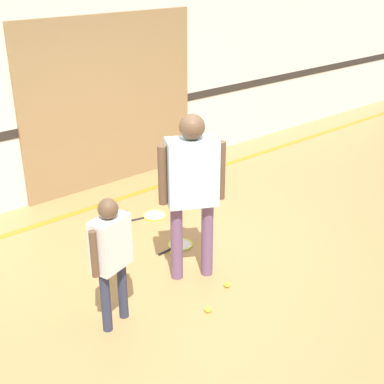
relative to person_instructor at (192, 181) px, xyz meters
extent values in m
plane|color=#A87F4C|center=(0.16, 0.06, -1.09)|extent=(16.00, 16.00, 0.00)
cube|color=silver|center=(0.16, 2.75, 0.51)|extent=(16.00, 0.06, 3.20)
cube|color=#2D2823|center=(0.16, 2.72, -0.07)|extent=(16.00, 0.01, 0.12)
cube|color=#93754C|center=(0.77, 2.69, 0.10)|extent=(2.75, 0.05, 2.39)
cube|color=orange|center=(0.16, 2.10, -1.09)|extent=(14.40, 0.10, 0.01)
cylinder|color=#6B4C70|center=(-0.14, 0.07, -0.67)|extent=(0.12, 0.12, 0.85)
cylinder|color=#6B4C70|center=(0.14, -0.07, -0.67)|extent=(0.12, 0.12, 0.85)
cube|color=silver|center=(0.00, 0.00, 0.09)|extent=(0.56, 0.47, 0.67)
sphere|color=brown|center=(0.00, 0.00, 0.55)|extent=(0.25, 0.25, 0.25)
cylinder|color=brown|center=(-0.26, 0.13, 0.08)|extent=(0.09, 0.09, 0.60)
cylinder|color=brown|center=(0.26, -0.13, 0.08)|extent=(0.09, 0.09, 0.60)
cylinder|color=#2D334C|center=(-1.16, -0.19, -0.79)|extent=(0.09, 0.09, 0.61)
cylinder|color=#2D334C|center=(-0.94, -0.12, -0.79)|extent=(0.09, 0.09, 0.61)
cube|color=silver|center=(-1.05, -0.16, -0.24)|extent=(0.40, 0.29, 0.48)
sphere|color=brown|center=(-1.05, -0.16, 0.09)|extent=(0.18, 0.18, 0.18)
cylinder|color=brown|center=(-1.25, -0.22, -0.25)|extent=(0.06, 0.06, 0.43)
cylinder|color=brown|center=(-0.85, -0.10, -0.25)|extent=(0.06, 0.06, 0.43)
torus|color=#C6D838|center=(0.30, 0.57, -1.08)|extent=(0.32, 0.32, 0.02)
cylinder|color=silver|center=(0.30, 0.57, -1.08)|extent=(0.25, 0.25, 0.01)
cylinder|color=black|center=(0.07, 0.55, -1.08)|extent=(0.19, 0.04, 0.02)
sphere|color=black|center=(-0.02, 0.54, -1.08)|extent=(0.03, 0.03, 0.03)
torus|color=#C6D838|center=(0.52, 1.37, -1.08)|extent=(0.38, 0.38, 0.02)
cylinder|color=silver|center=(0.52, 1.37, -1.08)|extent=(0.27, 0.27, 0.01)
cylinder|color=black|center=(0.28, 1.42, -1.08)|extent=(0.19, 0.06, 0.02)
sphere|color=black|center=(0.19, 1.44, -1.08)|extent=(0.03, 0.03, 0.03)
sphere|color=#CCE038|center=(0.13, -0.40, -1.06)|extent=(0.07, 0.07, 0.07)
sphere|color=#CCE038|center=(0.10, 0.46, -1.06)|extent=(0.07, 0.07, 0.07)
sphere|color=#CCE038|center=(-0.29, -0.59, -1.06)|extent=(0.07, 0.07, 0.07)
camera|label=1|loc=(-3.08, -3.68, 2.06)|focal=50.00mm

